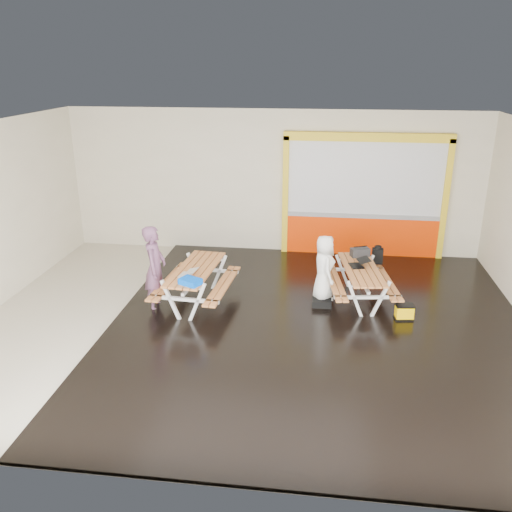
# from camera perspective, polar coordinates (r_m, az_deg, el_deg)

# --- Properties ---
(room) EXTENTS (10.02, 8.02, 3.52)m
(room) POSITION_cam_1_polar(r_m,az_deg,el_deg) (9.21, -0.72, 2.45)
(room) COLOR beige
(room) RESTS_ON ground
(deck) EXTENTS (7.50, 7.98, 0.05)m
(deck) POSITION_cam_1_polar(r_m,az_deg,el_deg) (9.80, 6.65, -7.51)
(deck) COLOR black
(deck) RESTS_ON room
(kiosk) EXTENTS (3.88, 0.16, 3.00)m
(kiosk) POSITION_cam_1_polar(r_m,az_deg,el_deg) (13.03, 11.44, 6.00)
(kiosk) COLOR #F33500
(kiosk) RESTS_ON room
(picnic_table_left) EXTENTS (1.47, 2.05, 0.78)m
(picnic_table_left) POSITION_cam_1_polar(r_m,az_deg,el_deg) (10.43, -6.44, -2.23)
(picnic_table_left) COLOR #C77538
(picnic_table_left) RESTS_ON deck
(picnic_table_right) EXTENTS (1.49, 1.99, 0.74)m
(picnic_table_right) POSITION_cam_1_polar(r_m,az_deg,el_deg) (10.68, 11.15, -2.14)
(picnic_table_right) COLOR #C77538
(picnic_table_right) RESTS_ON deck
(person_left) EXTENTS (0.45, 0.64, 1.69)m
(person_left) POSITION_cam_1_polar(r_m,az_deg,el_deg) (10.35, -10.74, -1.32)
(person_left) COLOR #68405E
(person_left) RESTS_ON deck
(person_right) EXTENTS (0.58, 0.73, 1.30)m
(person_right) POSITION_cam_1_polar(r_m,az_deg,el_deg) (10.44, 7.29, -1.24)
(person_right) COLOR white
(person_right) RESTS_ON deck
(laptop_left) EXTENTS (0.38, 0.35, 0.14)m
(laptop_left) POSITION_cam_1_polar(r_m,az_deg,el_deg) (10.00, -7.30, -1.86)
(laptop_left) COLOR silver
(laptop_left) RESTS_ON picnic_table_left
(laptop_right) EXTENTS (0.44, 0.41, 0.16)m
(laptop_right) POSITION_cam_1_polar(r_m,az_deg,el_deg) (10.69, 10.95, -0.81)
(laptop_right) COLOR black
(laptop_right) RESTS_ON picnic_table_right
(blue_pouch) EXTENTS (0.45, 0.40, 0.11)m
(blue_pouch) POSITION_cam_1_polar(r_m,az_deg,el_deg) (9.62, -7.03, -2.72)
(blue_pouch) COLOR blue
(blue_pouch) RESTS_ON picnic_table_left
(toolbox) EXTENTS (0.42, 0.31, 0.22)m
(toolbox) POSITION_cam_1_polar(r_m,az_deg,el_deg) (11.22, 11.06, 0.40)
(toolbox) COLOR black
(toolbox) RESTS_ON picnic_table_right
(backpack) EXTENTS (0.24, 0.16, 0.39)m
(backpack) POSITION_cam_1_polar(r_m,az_deg,el_deg) (11.57, 12.85, 0.12)
(backpack) COLOR black
(backpack) RESTS_ON picnic_table_right
(dark_case) EXTENTS (0.38, 0.29, 0.14)m
(dark_case) POSITION_cam_1_polar(r_m,az_deg,el_deg) (10.50, 7.04, -4.96)
(dark_case) COLOR black
(dark_case) RESTS_ON deck
(fluke_bag) EXTENTS (0.36, 0.26, 0.29)m
(fluke_bag) POSITION_cam_1_polar(r_m,az_deg,el_deg) (10.26, 15.57, -5.80)
(fluke_bag) COLOR black
(fluke_bag) RESTS_ON deck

